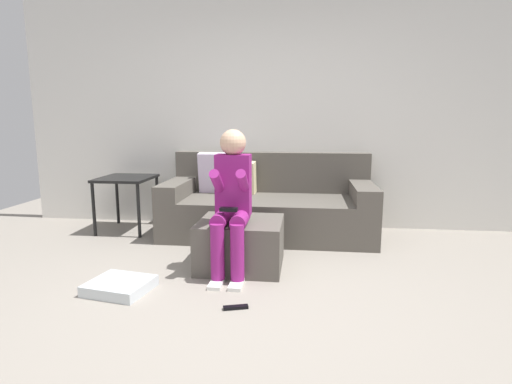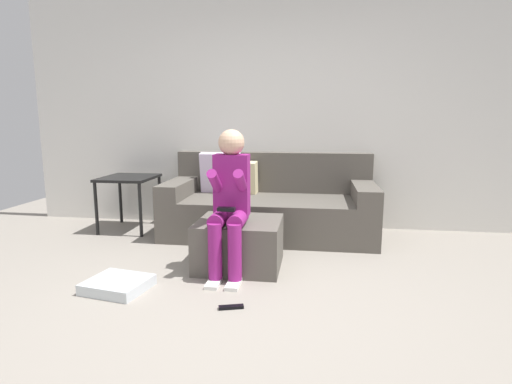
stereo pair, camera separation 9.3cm
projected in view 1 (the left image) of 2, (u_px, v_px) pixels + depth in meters
ground_plane at (234, 313)px, 2.75m from camera, size 7.73×7.73×0.00m
wall_back at (268, 110)px, 4.90m from camera, size 5.95×0.10×2.76m
couch_sectional at (267, 207)px, 4.61m from camera, size 2.28×0.98×0.90m
ottoman at (241, 244)px, 3.59m from camera, size 0.72×0.65×0.42m
person_seated at (231, 197)px, 3.35m from camera, size 0.29×0.58×1.20m
storage_bin at (120, 286)px, 3.10m from camera, size 0.50×0.46×0.08m
side_table at (126, 184)px, 4.75m from camera, size 0.58×0.64×0.62m
remote_near_ottoman at (236, 307)px, 2.81m from camera, size 0.18×0.09×0.02m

